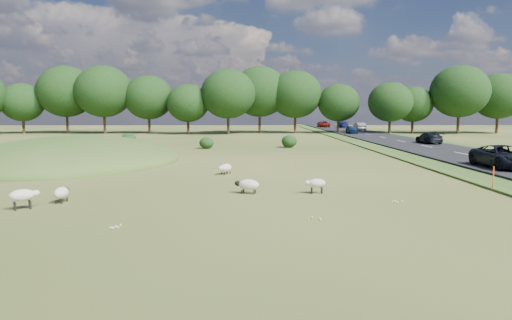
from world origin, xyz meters
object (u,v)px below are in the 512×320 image
Objects in this scene: sheep_2 at (23,195)px; car_7 at (343,124)px; sheep_3 at (248,185)px; car_3 at (429,138)px; car_1 at (352,130)px; sheep_4 at (316,183)px; car_4 at (359,127)px; car_2 at (324,124)px; marker_post at (493,178)px; sheep_1 at (225,168)px; car_0 at (503,157)px; sheep_0 at (62,193)px.

car_7 is (29.33, 82.15, 0.36)m from sheep_2.
car_7 reaches higher than sheep_3.
car_3 is 48.85m from car_7.
sheep_3 is 0.27× the size of car_7.
car_1 reaches higher than sheep_2.
car_4 reaches higher than sheep_4.
car_2 reaches higher than car_3.
marker_post is 1.20× the size of sheep_4.
sheep_1 is at bearing 68.95° from car_4.
car_0 is (13.29, 7.81, 0.47)m from sheep_4.
car_4 is at bearing 82.55° from marker_post.
car_4 is at bearing 70.51° from car_1.
car_1 is at bearing 70.51° from car_4.
car_2 is at bearing 36.55° from sheep_2.
sheep_2 is 72.82m from car_4.
sheep_3 is (1.44, -6.67, 0.03)m from sheep_1.
sheep_0 is at bearing -114.24° from car_1.
sheep_2 is (-21.16, -4.21, -0.02)m from marker_post.
car_4 is (17.09, 63.29, 0.49)m from sheep_4.
car_0 is at bearing -150.99° from sheep_4.
car_4 is 0.96× the size of car_7.
car_7 is at bearing 81.76° from car_1.
car_7 reaches higher than sheep_1.
sheep_1 is (6.57, 8.67, -0.01)m from sheep_0.
car_3 is at bearing 74.32° from marker_post.
marker_post is 1.07× the size of sheep_2.
car_2 is (25.53, 84.55, 0.37)m from sheep_2.
car_0 is 22.45m from car_3.
car_7 is (3.80, -2.40, -0.01)m from car_2.
car_3 is at bearing -85.76° from car_2.
car_1 is at bearing -90.00° from car_2.
sheep_4 reaches higher than sheep_0.
sheep_1 is 0.23× the size of car_2.
marker_post is 12.22m from sheep_3.
sheep_1 is 18.03m from car_0.
marker_post is at bearing -176.02° from sheep_4.
sheep_0 is 0.26× the size of car_4.
car_2 is (4.36, 80.34, 0.34)m from marker_post.
car_7 reaches higher than marker_post.
sheep_3 is 81.37m from car_7.
car_1 is 0.74× the size of car_2.
car_0 is 1.11× the size of car_7.
sheep_0 is at bearing 70.65° from car_7.
sheep_3 is 0.34× the size of car_1.
sheep_1 is 31.87m from car_3.
sheep_0 is at bearing -106.45° from car_2.
sheep_2 is at bearing -106.80° from car_2.
car_1 is 0.82× the size of car_4.
car_4 reaches higher than car_0.
sheep_1 is 49.28m from car_1.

